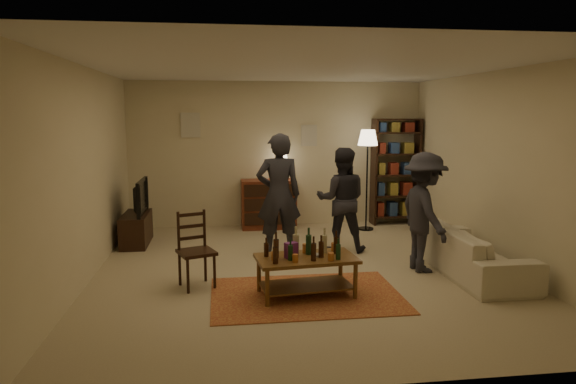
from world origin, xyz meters
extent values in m
plane|color=#C6B793|center=(0.00, 0.00, 0.00)|extent=(6.00, 6.00, 0.00)
plane|color=beige|center=(0.00, 3.00, 1.35)|extent=(5.50, 0.00, 5.50)
plane|color=beige|center=(-2.75, 0.00, 1.35)|extent=(0.00, 6.00, 6.00)
plane|color=beige|center=(2.75, 0.00, 1.35)|extent=(0.00, 6.00, 6.00)
plane|color=beige|center=(0.00, -3.00, 1.35)|extent=(5.50, 0.00, 5.50)
plane|color=white|center=(0.00, 0.00, 2.70)|extent=(6.00, 6.00, 0.00)
cube|color=beige|center=(-1.60, 2.98, 1.90)|extent=(0.35, 0.03, 0.45)
cube|color=beige|center=(0.60, 2.98, 1.70)|extent=(0.30, 0.03, 0.40)
cube|color=maroon|center=(-0.11, -0.94, 0.01)|extent=(2.20, 1.50, 0.01)
cube|color=brown|center=(-0.11, -0.94, 0.45)|extent=(1.20, 0.74, 0.04)
cube|color=brown|center=(-0.11, -0.94, 0.12)|extent=(1.09, 0.63, 0.02)
cylinder|color=brown|center=(-0.59, -1.25, 0.21)|extent=(0.05, 0.05, 0.43)
cylinder|color=brown|center=(0.42, -1.14, 0.21)|extent=(0.05, 0.05, 0.43)
cylinder|color=brown|center=(-0.65, -0.75, 0.21)|extent=(0.05, 0.05, 0.43)
cylinder|color=brown|center=(0.37, -0.64, 0.21)|extent=(0.05, 0.05, 0.43)
cylinder|color=#C56C2D|center=(-0.49, -1.03, 0.52)|extent=(0.07, 0.07, 0.10)
cylinder|color=#C56C2D|center=(-0.27, -1.14, 0.51)|extent=(0.07, 0.07, 0.09)
cylinder|color=#C56C2D|center=(-0.09, -0.77, 0.52)|extent=(0.07, 0.07, 0.11)
cylinder|color=#C56C2D|center=(0.14, -1.13, 0.51)|extent=(0.07, 0.07, 0.09)
cylinder|color=#C56C2D|center=(0.26, -0.73, 0.52)|extent=(0.07, 0.07, 0.10)
cube|color=#762F81|center=(-0.29, -0.94, 0.56)|extent=(0.16, 0.14, 0.18)
cylinder|color=gray|center=(0.01, -0.95, 0.48)|extent=(0.12, 0.12, 0.03)
cube|color=black|center=(-1.38, -0.47, 0.44)|extent=(0.53, 0.53, 0.04)
cylinder|color=black|center=(-1.48, -0.68, 0.21)|extent=(0.04, 0.04, 0.43)
cylinder|color=black|center=(-1.17, -0.56, 0.21)|extent=(0.04, 0.04, 0.43)
cylinder|color=black|center=(-1.60, -0.37, 0.21)|extent=(0.04, 0.04, 0.43)
cylinder|color=black|center=(-1.29, -0.25, 0.21)|extent=(0.04, 0.04, 0.43)
cube|color=black|center=(-1.44, -0.31, 0.70)|extent=(0.32, 0.15, 0.49)
cube|color=black|center=(-2.45, 1.80, 0.25)|extent=(0.40, 1.00, 0.50)
imported|color=black|center=(-2.43, 1.80, 0.78)|extent=(0.13, 0.97, 0.56)
cube|color=brown|center=(-0.20, 2.72, 0.45)|extent=(1.00, 0.48, 0.90)
cube|color=black|center=(-0.20, 2.47, 0.22)|extent=(0.92, 0.02, 0.22)
cube|color=black|center=(-0.20, 2.47, 0.48)|extent=(0.92, 0.02, 0.22)
cube|color=black|center=(-0.20, 2.47, 0.74)|extent=(0.92, 0.02, 0.22)
cylinder|color=black|center=(0.05, 2.72, 0.92)|extent=(0.12, 0.12, 0.04)
cylinder|color=black|center=(0.05, 2.72, 1.05)|extent=(0.02, 0.02, 0.22)
cone|color=#FFE5B2|center=(0.05, 2.72, 1.26)|extent=(0.26, 0.26, 0.20)
cube|color=black|center=(1.82, 2.78, 1.00)|extent=(0.04, 0.34, 2.00)
cube|color=black|center=(2.68, 2.78, 1.00)|extent=(0.04, 0.34, 2.00)
cube|color=black|center=(2.25, 2.78, 0.15)|extent=(0.90, 0.34, 0.03)
cube|color=black|center=(2.25, 2.78, 0.55)|extent=(0.90, 0.34, 0.03)
cube|color=black|center=(2.25, 2.78, 0.95)|extent=(0.90, 0.34, 0.03)
cube|color=black|center=(2.25, 2.78, 1.35)|extent=(0.90, 0.34, 0.03)
cube|color=black|center=(2.25, 2.78, 1.75)|extent=(0.90, 0.34, 0.03)
cube|color=black|center=(2.25, 2.78, 2.00)|extent=(0.90, 0.34, 0.03)
cube|color=maroon|center=(1.95, 2.78, 0.29)|extent=(0.12, 0.22, 0.26)
cube|color=navy|center=(2.20, 2.78, 0.29)|extent=(0.15, 0.22, 0.26)
cube|color=olive|center=(2.47, 2.78, 0.29)|extent=(0.18, 0.22, 0.26)
cube|color=navy|center=(1.95, 2.78, 0.69)|extent=(0.12, 0.22, 0.24)
cube|color=olive|center=(2.20, 2.78, 0.69)|extent=(0.15, 0.22, 0.24)
cube|color=maroon|center=(2.47, 2.78, 0.69)|extent=(0.18, 0.22, 0.24)
cube|color=olive|center=(1.95, 2.78, 1.07)|extent=(0.12, 0.22, 0.22)
cube|color=maroon|center=(2.20, 2.78, 1.07)|extent=(0.15, 0.22, 0.22)
cube|color=navy|center=(2.47, 2.78, 1.07)|extent=(0.18, 0.22, 0.22)
cube|color=maroon|center=(1.95, 2.78, 1.47)|extent=(0.12, 0.22, 0.20)
cube|color=navy|center=(2.20, 2.78, 1.47)|extent=(0.15, 0.22, 0.20)
cube|color=olive|center=(2.47, 2.78, 1.47)|extent=(0.18, 0.22, 0.20)
cube|color=navy|center=(1.95, 2.78, 1.85)|extent=(0.12, 0.22, 0.18)
cube|color=olive|center=(2.20, 2.78, 1.85)|extent=(0.15, 0.22, 0.18)
cube|color=maroon|center=(2.47, 2.78, 1.85)|extent=(0.18, 0.22, 0.18)
cylinder|color=black|center=(1.56, 2.33, 0.01)|extent=(0.28, 0.28, 0.03)
cylinder|color=black|center=(1.56, 2.33, 0.81)|extent=(0.03, 0.03, 1.63)
cone|color=#FFE5B2|center=(1.56, 2.33, 1.68)|extent=(0.36, 0.36, 0.28)
imported|color=beige|center=(2.20, -0.40, 0.30)|extent=(0.81, 2.08, 0.61)
imported|color=#24242B|center=(-0.22, 0.86, 0.91)|extent=(0.67, 0.44, 1.83)
imported|color=#24232A|center=(0.76, 0.97, 0.80)|extent=(0.89, 0.76, 1.60)
imported|color=#292831|center=(1.62, -0.18, 0.80)|extent=(0.65, 1.07, 1.60)
camera|label=1|loc=(-1.08, -6.61, 2.10)|focal=32.00mm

